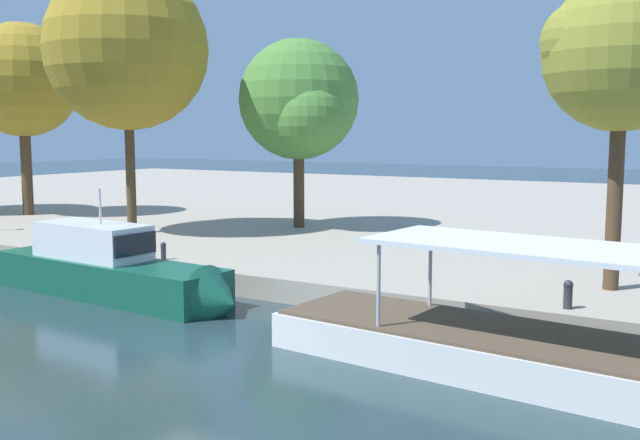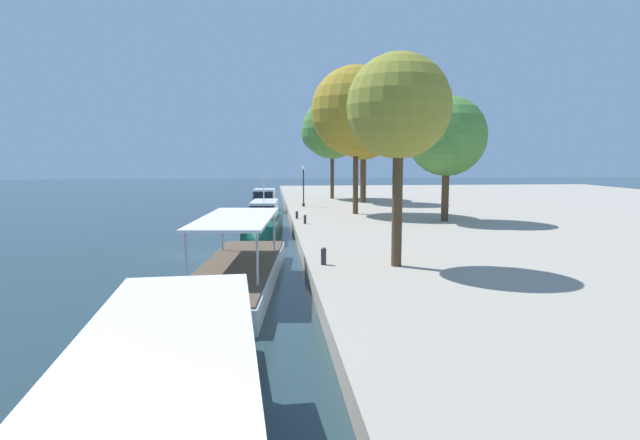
{
  "view_description": "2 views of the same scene",
  "coord_description": "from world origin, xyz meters",
  "px_view_note": "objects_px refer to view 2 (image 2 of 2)",
  "views": [
    {
      "loc": [
        12.02,
        -13.34,
        5.71
      ],
      "look_at": [
        0.06,
        6.63,
        2.93
      ],
      "focal_mm": 40.94,
      "sensor_mm": 36.0,
      "label": 1
    },
    {
      "loc": [
        32.14,
        4.91,
        5.86
      ],
      "look_at": [
        -1.17,
        8.05,
        1.86
      ],
      "focal_mm": 29.98,
      "sensor_mm": 36.0,
      "label": 2
    }
  ],
  "objects_px": {
    "tour_boat_2": "(233,283)",
    "tree_2": "(363,128)",
    "motor_yacht_1": "(263,226)",
    "lamp_post": "(303,182)",
    "tree_4": "(399,108)",
    "tree_5": "(357,112)",
    "tree_0": "(446,137)",
    "tree_1": "(330,127)",
    "mooring_bollard_0": "(324,255)",
    "mooring_bollard_2": "(305,219)",
    "motor_yacht_0": "(264,207)",
    "mooring_bollard_1": "(297,215)"
  },
  "relations": [
    {
      "from": "tree_0",
      "to": "motor_yacht_0",
      "type": "bearing_deg",
      "value": -137.08
    },
    {
      "from": "lamp_post",
      "to": "tree_1",
      "type": "xyz_separation_m",
      "value": [
        -10.14,
        3.83,
        6.03
      ]
    },
    {
      "from": "mooring_bollard_0",
      "to": "tree_2",
      "type": "relative_size",
      "value": 0.07
    },
    {
      "from": "mooring_bollard_0",
      "to": "tree_4",
      "type": "relative_size",
      "value": 0.08
    },
    {
      "from": "motor_yacht_0",
      "to": "tree_2",
      "type": "xyz_separation_m",
      "value": [
        -2.08,
        10.73,
        8.22
      ]
    },
    {
      "from": "mooring_bollard_0",
      "to": "mooring_bollard_2",
      "type": "bearing_deg",
      "value": 179.48
    },
    {
      "from": "motor_yacht_0",
      "to": "tour_boat_2",
      "type": "relative_size",
      "value": 0.57
    },
    {
      "from": "motor_yacht_0",
      "to": "mooring_bollard_0",
      "type": "xyz_separation_m",
      "value": [
        31.1,
        3.14,
        0.64
      ]
    },
    {
      "from": "motor_yacht_1",
      "to": "lamp_post",
      "type": "bearing_deg",
      "value": 169.2
    },
    {
      "from": "motor_yacht_1",
      "to": "tree_4",
      "type": "height_order",
      "value": "tree_4"
    },
    {
      "from": "tree_0",
      "to": "tree_4",
      "type": "distance_m",
      "value": 18.2
    },
    {
      "from": "mooring_bollard_0",
      "to": "tree_0",
      "type": "relative_size",
      "value": 0.08
    },
    {
      "from": "tree_2",
      "to": "tree_4",
      "type": "height_order",
      "value": "tree_2"
    },
    {
      "from": "mooring_bollard_0",
      "to": "tree_1",
      "type": "distance_m",
      "value": 40.58
    },
    {
      "from": "tour_boat_2",
      "to": "mooring_bollard_2",
      "type": "height_order",
      "value": "tour_boat_2"
    },
    {
      "from": "motor_yacht_0",
      "to": "mooring_bollard_0",
      "type": "bearing_deg",
      "value": 9.85
    },
    {
      "from": "tour_boat_2",
      "to": "tree_2",
      "type": "height_order",
      "value": "tree_2"
    },
    {
      "from": "tour_boat_2",
      "to": "mooring_bollard_2",
      "type": "xyz_separation_m",
      "value": [
        -16.97,
        4.22,
        0.77
      ]
    },
    {
      "from": "motor_yacht_1",
      "to": "tree_2",
      "type": "xyz_separation_m",
      "value": [
        -18.57,
        10.56,
        8.04
      ]
    },
    {
      "from": "mooring_bollard_2",
      "to": "tree_4",
      "type": "height_order",
      "value": "tree_4"
    },
    {
      "from": "tree_0",
      "to": "tree_2",
      "type": "bearing_deg",
      "value": -168.7
    },
    {
      "from": "tree_2",
      "to": "tree_5",
      "type": "bearing_deg",
      "value": -12.55
    },
    {
      "from": "mooring_bollard_2",
      "to": "tree_4",
      "type": "distance_m",
      "value": 17.59
    },
    {
      "from": "tour_boat_2",
      "to": "mooring_bollard_2",
      "type": "bearing_deg",
      "value": 171.26
    },
    {
      "from": "mooring_bollard_2",
      "to": "lamp_post",
      "type": "distance_m",
      "value": 14.24
    },
    {
      "from": "motor_yacht_1",
      "to": "tree_0",
      "type": "distance_m",
      "value": 15.53
    },
    {
      "from": "mooring_bollard_1",
      "to": "tree_0",
      "type": "distance_m",
      "value": 13.25
    },
    {
      "from": "mooring_bollard_2",
      "to": "tree_0",
      "type": "bearing_deg",
      "value": 92.95
    },
    {
      "from": "tree_0",
      "to": "tree_1",
      "type": "distance_m",
      "value": 24.55
    },
    {
      "from": "tree_1",
      "to": "tree_2",
      "type": "distance_m",
      "value": 6.93
    },
    {
      "from": "mooring_bollard_0",
      "to": "lamp_post",
      "type": "xyz_separation_m",
      "value": [
        -29.35,
        0.92,
        2.0
      ]
    },
    {
      "from": "mooring_bollard_0",
      "to": "tree_5",
      "type": "xyz_separation_m",
      "value": [
        -22.12,
        5.13,
        8.43
      ]
    },
    {
      "from": "motor_yacht_1",
      "to": "tree_0",
      "type": "height_order",
      "value": "tree_0"
    },
    {
      "from": "mooring_bollard_0",
      "to": "motor_yacht_1",
      "type": "bearing_deg",
      "value": -168.52
    },
    {
      "from": "mooring_bollard_1",
      "to": "tree_4",
      "type": "xyz_separation_m",
      "value": [
        19.31,
        3.62,
        6.86
      ]
    },
    {
      "from": "tree_0",
      "to": "tree_2",
      "type": "distance_m",
      "value": 17.75
    },
    {
      "from": "tree_4",
      "to": "tour_boat_2",
      "type": "bearing_deg",
      "value": -81.73
    },
    {
      "from": "tour_boat_2",
      "to": "mooring_bollard_0",
      "type": "distance_m",
      "value": 4.5
    },
    {
      "from": "motor_yacht_0",
      "to": "tree_4",
      "type": "distance_m",
      "value": 33.21
    },
    {
      "from": "lamp_post",
      "to": "motor_yacht_0",
      "type": "bearing_deg",
      "value": -113.37
    },
    {
      "from": "tree_5",
      "to": "lamp_post",
      "type": "bearing_deg",
      "value": -149.79
    },
    {
      "from": "mooring_bollard_0",
      "to": "tree_2",
      "type": "height_order",
      "value": "tree_2"
    },
    {
      "from": "lamp_post",
      "to": "tree_4",
      "type": "height_order",
      "value": "tree_4"
    },
    {
      "from": "mooring_bollard_2",
      "to": "tree_5",
      "type": "xyz_separation_m",
      "value": [
        -6.84,
        4.99,
        8.5
      ]
    },
    {
      "from": "mooring_bollard_2",
      "to": "tree_2",
      "type": "xyz_separation_m",
      "value": [
        -17.9,
        7.45,
        7.66
      ]
    },
    {
      "from": "tree_4",
      "to": "tree_5",
      "type": "relative_size",
      "value": 0.75
    },
    {
      "from": "tree_1",
      "to": "tree_4",
      "type": "relative_size",
      "value": 1.25
    },
    {
      "from": "mooring_bollard_0",
      "to": "mooring_bollard_1",
      "type": "height_order",
      "value": "mooring_bollard_0"
    },
    {
      "from": "mooring_bollard_1",
      "to": "tree_1",
      "type": "height_order",
      "value": "tree_1"
    },
    {
      "from": "motor_yacht_0",
      "to": "motor_yacht_1",
      "type": "height_order",
      "value": "motor_yacht_1"
    }
  ]
}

